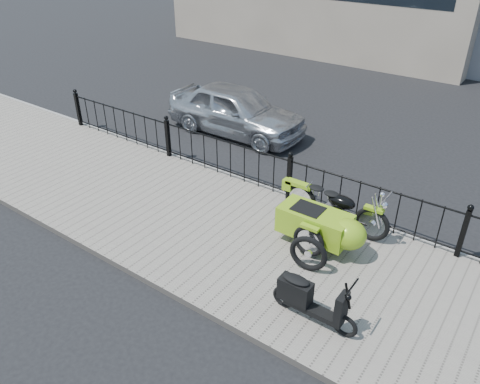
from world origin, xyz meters
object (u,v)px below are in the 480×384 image
Objects in this scene: motorcycle_sidecar at (327,222)px; sedan_car at (236,110)px; spare_tire at (308,254)px; scooter at (308,299)px.

motorcycle_sidecar is 0.56× the size of sedan_car.
motorcycle_sidecar is 0.85m from spare_tire.
sedan_car reaches higher than motorcycle_sidecar.
motorcycle_sidecar is 5.70m from sedan_car.
motorcycle_sidecar reaches higher than spare_tire.
sedan_car reaches higher than scooter.
spare_tire is at bearing -84.13° from motorcycle_sidecar.
scooter is at bearing -136.09° from sedan_car.
motorcycle_sidecar reaches higher than scooter.
sedan_car is (-5.16, 5.28, 0.20)m from scooter.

